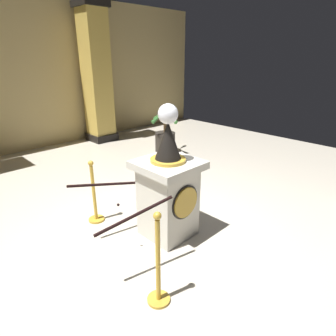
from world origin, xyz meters
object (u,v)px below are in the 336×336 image
(pedestal_clock, at_px, (168,189))
(stanchion_far, at_px, (158,272))
(stanchion_near, at_px, (95,201))
(potted_palm_right, at_px, (165,139))

(pedestal_clock, distance_m, stanchion_far, 1.26)
(stanchion_near, distance_m, stanchion_far, 1.86)
(stanchion_near, distance_m, potted_palm_right, 3.55)
(pedestal_clock, relative_size, potted_palm_right, 1.66)
(stanchion_near, relative_size, potted_palm_right, 0.89)
(pedestal_clock, height_order, stanchion_far, pedestal_clock)
(pedestal_clock, xyz_separation_m, stanchion_far, (-0.92, -0.80, -0.33))
(pedestal_clock, bearing_deg, stanchion_far, -139.01)
(stanchion_near, height_order, potted_palm_right, potted_palm_right)
(stanchion_far, distance_m, potted_palm_right, 4.97)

